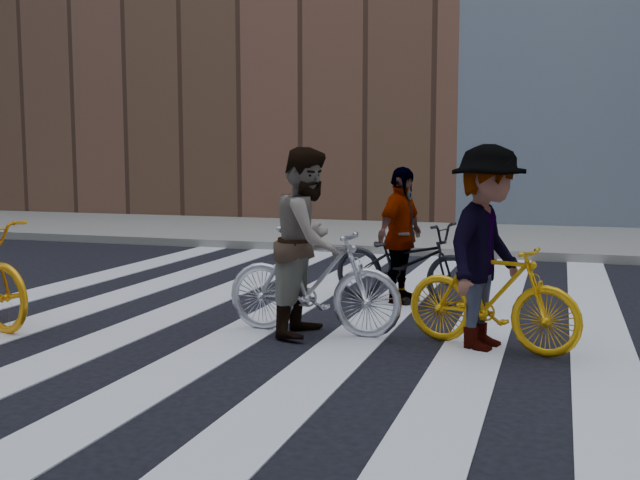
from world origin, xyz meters
The scene contains 9 objects.
ground centered at (0.00, 0.00, 0.00)m, with size 100.00×100.00×0.00m, color black.
sidewalk_far centered at (0.00, 7.50, 0.07)m, with size 100.00×5.00×0.15m, color gray.
zebra_crosswalk centered at (0.00, 0.00, 0.01)m, with size 8.25×10.00×0.01m.
bike_silver_mid centered at (0.11, -0.91, 0.52)m, with size 0.49×1.74×1.05m, color silver.
bike_yellow_right centered at (1.79, -0.95, 0.49)m, with size 0.46×1.62×0.97m, color #F0A70D.
bike_dark_rear centered at (0.64, 0.86, 0.48)m, with size 0.64×1.83×0.96m, color black.
rider_mid centered at (0.06, -0.91, 0.90)m, with size 0.88×0.68×1.80m, color slate.
rider_right centered at (1.74, -0.95, 0.91)m, with size 1.18×0.68×1.82m, color slate.
rider_rear centered at (0.59, 0.86, 0.80)m, with size 0.93×0.39×1.60m, color slate.
Camera 1 is at (2.36, -7.65, 1.72)m, focal length 42.00 mm.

